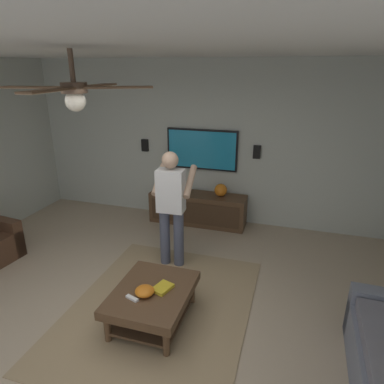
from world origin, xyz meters
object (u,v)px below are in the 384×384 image
object	(u,v)px
person_standing	(171,203)
vase_round	(221,190)
coffee_table	(152,298)
tv	(202,150)
bowl	(145,291)
ceiling_fan	(75,92)
media_console	(198,209)
remote_white	(132,298)
wall_speaker_right	(145,145)
wall_speaker_left	(257,152)
book	(163,288)

from	to	relation	value
person_standing	vase_round	world-z (taller)	person_standing
coffee_table	person_standing	distance (m)	1.36
tv	bowl	bearing A→B (deg)	4.00
ceiling_fan	media_console	bearing A→B (deg)	-1.91
person_standing	remote_white	distance (m)	1.48
media_console	person_standing	xyz separation A→B (m)	(-1.41, -0.04, 0.66)
coffee_table	wall_speaker_right	size ratio (longest dim) A/B	4.55
tv	wall_speaker_right	xyz separation A→B (m)	(0.01, 1.09, 0.00)
tv	remote_white	world-z (taller)	tv
media_console	bowl	size ratio (longest dim) A/B	8.27
media_console	tv	size ratio (longest dim) A/B	1.35
bowl	vase_round	world-z (taller)	vase_round
person_standing	wall_speaker_left	size ratio (longest dim) A/B	7.45
remote_white	vase_round	world-z (taller)	vase_round
wall_speaker_left	ceiling_fan	world-z (taller)	ceiling_fan
wall_speaker_left	media_console	bearing A→B (deg)	104.96
coffee_table	wall_speaker_right	world-z (taller)	wall_speaker_right
vase_round	person_standing	bearing A→B (deg)	165.86
remote_white	wall_speaker_left	world-z (taller)	wall_speaker_left
coffee_table	tv	distance (m)	3.02
wall_speaker_left	coffee_table	bearing A→B (deg)	166.06
bowl	wall_speaker_right	size ratio (longest dim) A/B	0.93
bowl	vase_round	distance (m)	2.74
person_standing	remote_white	bearing A→B (deg)	179.92
coffee_table	wall_speaker_right	distance (m)	3.30
vase_round	wall_speaker_left	bearing A→B (deg)	-67.75
tv	person_standing	bearing A→B (deg)	1.37
coffee_table	vase_round	xyz separation A→B (m)	(2.62, -0.16, 0.36)
media_console	tv	distance (m)	1.05
vase_round	wall_speaker_right	world-z (taller)	wall_speaker_right
media_console	book	world-z (taller)	media_console
media_console	ceiling_fan	xyz separation A→B (m)	(-3.07, 0.10, 2.20)
media_console	remote_white	distance (m)	2.81
tv	book	bearing A→B (deg)	7.14
tv	ceiling_fan	world-z (taller)	ceiling_fan
wall_speaker_left	wall_speaker_right	world-z (taller)	wall_speaker_left
media_console	person_standing	distance (m)	1.56
bowl	remote_white	distance (m)	0.15
person_standing	ceiling_fan	xyz separation A→B (m)	(-1.66, 0.14, 1.54)
media_console	wall_speaker_right	bearing A→B (deg)	-103.12
media_console	wall_speaker_left	bearing A→B (deg)	104.96
bowl	tv	bearing A→B (deg)	4.00
person_standing	wall_speaker_right	size ratio (longest dim) A/B	7.45
coffee_table	remote_white	xyz separation A→B (m)	(-0.21, 0.13, 0.12)
tv	person_standing	world-z (taller)	tv
wall_speaker_right	ceiling_fan	distance (m)	3.66
media_console	wall_speaker_left	size ratio (longest dim) A/B	7.73
bowl	wall_speaker_left	world-z (taller)	wall_speaker_left
bowl	ceiling_fan	world-z (taller)	ceiling_fan
book	wall_speaker_left	world-z (taller)	wall_speaker_left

